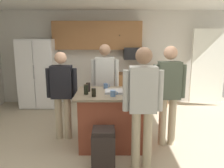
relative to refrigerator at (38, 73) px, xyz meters
The scene contains 21 objects.
floor 3.24m from the refrigerator, 49.98° to the right, with size 7.04×7.04×0.00m, color #B7A88E.
back_wall 2.08m from the refrigerator, 11.81° to the left, with size 6.40×0.10×2.60m, color silver.
french_door_window_panel 4.60m from the refrigerator, ahead, with size 0.90×0.06×2.00m, color white.
cabinet_run_upper 1.90m from the refrigerator, ahead, with size 2.40×0.38×0.75m.
cabinet_run_lower 2.64m from the refrigerator, ahead, with size 1.80×0.63×0.90m.
refrigerator is the anchor object (origin of this frame).
microwave_over_range 2.66m from the refrigerator, ahead, with size 0.56×0.40×0.32m, color black.
kitchen_island 3.13m from the refrigerator, 49.68° to the right, with size 1.25×0.97×0.97m.
person_guest_left 3.80m from the refrigerator, 38.41° to the right, with size 0.57×0.23×1.76m.
person_guest_right 3.95m from the refrigerator, 51.99° to the right, with size 0.57×0.23×1.78m.
person_elder_center 2.41m from the refrigerator, 39.73° to the right, with size 0.57×0.23×1.76m.
person_guest_by_door 2.37m from the refrigerator, 62.87° to the right, with size 0.57×0.22×1.64m.
tumbler_amber 3.16m from the refrigerator, 57.23° to the right, with size 0.07×0.07×0.14m.
mug_ceramic_white 3.33m from the refrigerator, 52.65° to the right, with size 0.13×0.09×0.10m.
glass_dark_ale 3.13m from the refrigerator, 42.85° to the right, with size 0.06×0.06×0.17m.
glass_short_whisky 2.96m from the refrigerator, 57.93° to the right, with size 0.08×0.08×0.17m.
mug_blue_stoneware 2.80m from the refrigerator, 47.62° to the right, with size 0.12×0.08×0.10m.
glass_stout_tall 3.26m from the refrigerator, 42.21° to the right, with size 0.06×0.06×0.14m.
glass_pilsner 2.80m from the refrigerator, 55.50° to the right, with size 0.07×0.07×0.16m.
serving_tray 3.19m from the refrigerator, 48.76° to the right, with size 0.44×0.30×0.04m.
trash_bin 3.70m from the refrigerator, 59.04° to the right, with size 0.34×0.34×0.61m.
Camera 1 is at (-0.00, -3.94, 1.94)m, focal length 37.81 mm.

